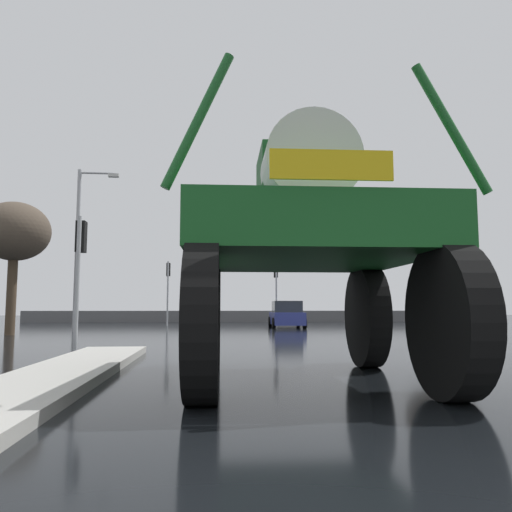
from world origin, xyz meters
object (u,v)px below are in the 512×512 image
oversize_sprayer (303,248)px  bare_tree_right (435,240)px  sedan_ahead (287,315)px  traffic_signal_near_left (80,253)px  traffic_signal_far_left (168,279)px  traffic_signal_far_right (276,280)px  traffic_signal_near_right (460,254)px  bare_tree_left (14,233)px  streetlight_far_left (81,240)px

oversize_sprayer → bare_tree_right: (11.52, 20.21, 3.01)m
sedan_ahead → bare_tree_right: bare_tree_right is taller
oversize_sprayer → sedan_ahead: (2.94, 21.19, -1.34)m
traffic_signal_near_left → bare_tree_right: 21.92m
traffic_signal_near_left → traffic_signal_far_left: (0.78, 18.98, 0.41)m
sedan_ahead → traffic_signal_far_right: traffic_signal_far_right is taller
traffic_signal_near_right → bare_tree_left: bare_tree_left is taller
sedan_ahead → bare_tree_left: bare_tree_left is taller
traffic_signal_near_right → streetlight_far_left: (-13.26, 10.81, 1.69)m
traffic_signal_far_left → streetlight_far_left: (-3.49, -8.17, 1.35)m
sedan_ahead → traffic_signal_near_right: 15.62m
traffic_signal_near_right → bare_tree_left: (-15.34, 8.23, 1.63)m
traffic_signal_far_left → traffic_signal_far_right: traffic_signal_far_left is taller
traffic_signal_far_left → bare_tree_right: bare_tree_right is taller
bare_tree_left → traffic_signal_far_right: bearing=40.7°
oversize_sprayer → streetlight_far_left: bearing=25.9°
traffic_signal_far_left → bare_tree_right: size_ratio=0.61×
oversize_sprayer → streetlight_far_left: size_ratio=0.72×
traffic_signal_far_left → traffic_signal_far_right: size_ratio=1.01×
sedan_ahead → traffic_signal_near_left: 17.27m
bare_tree_right → bare_tree_left: bearing=-164.1°
traffic_signal_near_right → traffic_signal_far_right: 19.20m
traffic_signal_near_left → streetlight_far_left: bearing=104.1°
bare_tree_right → traffic_signal_far_left: bearing=163.3°
sedan_ahead → traffic_signal_far_right: size_ratio=1.03×
traffic_signal_far_left → bare_tree_left: 12.18m
streetlight_far_left → bare_tree_right: 19.47m
traffic_signal_near_right → streetlight_far_left: streetlight_far_left is taller
traffic_signal_near_left → traffic_signal_far_right: bearing=67.8°
oversize_sprayer → bare_tree_right: bearing=-28.2°
traffic_signal_near_left → oversize_sprayer: bearing=-50.3°
oversize_sprayer → traffic_signal_far_right: oversize_sprayer is taller
traffic_signal_near_right → traffic_signal_far_left: bearing=117.2°
traffic_signal_near_right → traffic_signal_far_right: size_ratio=0.90×
traffic_signal_far_left → bare_tree_left: size_ratio=0.73×
sedan_ahead → bare_tree_right: 9.67m
traffic_signal_far_left → bare_tree_left: bare_tree_left is taller
traffic_signal_far_right → streetlight_far_left: streetlight_far_left is taller
traffic_signal_near_left → traffic_signal_near_right: size_ratio=0.97×
traffic_signal_near_right → bare_tree_left: bearing=151.8°
traffic_signal_near_right → traffic_signal_far_left: size_ratio=0.89×
oversize_sprayer → traffic_signal_near_left: bearing=41.1°
bare_tree_left → bare_tree_right: bare_tree_right is taller
traffic_signal_far_left → bare_tree_right: 16.48m
traffic_signal_far_left → streetlight_far_left: size_ratio=0.53×
traffic_signal_near_left → streetlight_far_left: streetlight_far_left is taller
sedan_ahead → traffic_signal_far_right: (-0.12, 3.72, 2.24)m
traffic_signal_near_left → traffic_signal_far_right: size_ratio=0.87×
streetlight_far_left → bare_tree_right: streetlight_far_left is taller
oversize_sprayer → streetlight_far_left: (-7.62, 16.73, 2.29)m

